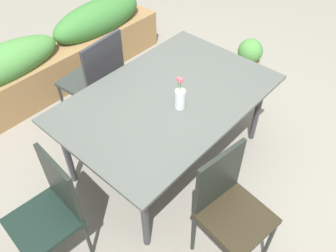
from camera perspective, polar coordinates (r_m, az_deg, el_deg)
The scene contains 8 objects.
ground_plane at distance 3.27m, azimuth 2.02°, elevation -4.86°, with size 12.00×12.00×0.00m, color gray.
dining_table at distance 2.76m, azimuth -0.00°, elevation 4.14°, with size 1.74×1.15×0.74m.
chair_end_left at distance 2.45m, azimuth -18.92°, elevation -12.91°, with size 0.44×0.44×0.91m.
chair_near_left at distance 2.33m, azimuth 10.12°, elevation -12.72°, with size 0.47×0.47×0.94m.
chair_far_side at distance 3.34m, azimuth -11.82°, elevation 7.97°, with size 0.53×0.53×0.98m.
flower_vase at distance 2.56m, azimuth 2.01°, elevation 4.89°, with size 0.08×0.08×0.28m.
planter_box at distance 4.09m, azimuth -17.59°, elevation 11.18°, with size 2.69×0.46×0.77m.
potted_plant at distance 4.11m, azimuth 13.24°, elevation 10.76°, with size 0.28×0.28×0.51m.
Camera 1 is at (-1.66, -1.33, 2.48)m, focal length 36.73 mm.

